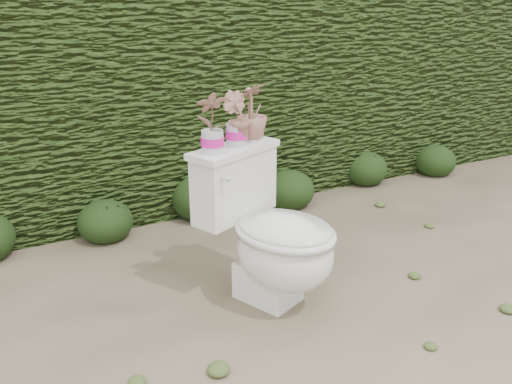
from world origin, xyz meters
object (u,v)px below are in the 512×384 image
potted_plant_left (212,124)px  potted_plant_center (237,121)px  toilet (271,237)px  potted_plant_right (252,114)px

potted_plant_left → potted_plant_center: bearing=-150.9°
toilet → potted_plant_right: bearing=60.1°
toilet → potted_plant_center: 0.60m
potted_plant_center → potted_plant_right: (0.11, 0.05, 0.01)m
potted_plant_left → potted_plant_right: bearing=-150.9°
potted_plant_left → potted_plant_center: 0.17m
toilet → potted_plant_center: bearing=84.7°
toilet → potted_plant_right: (0.03, 0.27, 0.56)m
potted_plant_right → potted_plant_center: bearing=3.8°
potted_plant_left → potted_plant_center: size_ratio=1.12×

